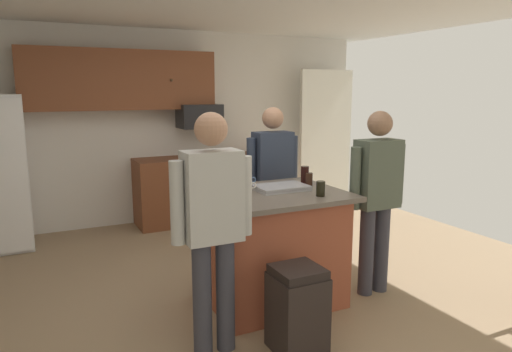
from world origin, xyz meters
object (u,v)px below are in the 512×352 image
mug_blue_stoneware (247,187)px  mug_ceramic_white (248,181)px  person_guest_by_door (272,176)px  trash_bin (297,309)px  kitchen_island (271,247)px  serving_tray (281,188)px  glass_short_whisky (305,175)px  person_guest_right (377,191)px  microwave_over_range (199,116)px  tumbler_amber (309,180)px  glass_stout_tall (321,189)px  person_host_foreground (213,219)px

mug_blue_stoneware → mug_ceramic_white: bearing=64.2°
person_guest_by_door → trash_bin: 1.77m
kitchen_island → serving_tray: 0.51m
kitchen_island → glass_short_whisky: 0.74m
person_guest_right → serving_tray: bearing=-5.5°
microwave_over_range → tumbler_amber: microwave_over_range is taller
microwave_over_range → mug_ceramic_white: bearing=-99.5°
microwave_over_range → person_guest_right: size_ratio=0.34×
kitchen_island → mug_blue_stoneware: bearing=158.6°
kitchen_island → person_guest_right: size_ratio=0.73×
glass_short_whisky → mug_ceramic_white: bearing=166.6°
microwave_over_range → trash_bin: (-0.53, -3.49, -1.15)m
person_guest_right → person_guest_by_door: (-0.49, 1.00, 0.00)m
glass_stout_tall → mug_ceramic_white: size_ratio=0.94×
glass_stout_tall → glass_short_whisky: bearing=72.3°
person_guest_right → glass_short_whisky: (-0.46, 0.45, 0.10)m
glass_stout_tall → tumbler_amber: (0.11, 0.34, 0.00)m
kitchen_island → trash_bin: bearing=-105.0°
microwave_over_range → serving_tray: (-0.21, -2.66, -0.47)m
mug_blue_stoneware → tumbler_amber: tumbler_amber is taller
glass_short_whisky → mug_blue_stoneware: size_ratio=1.25×
person_guest_by_door → serving_tray: person_guest_by_door is taller
kitchen_island → tumbler_amber: 0.67m
kitchen_island → person_guest_by_door: bearing=61.5°
person_host_foreground → glass_short_whisky: (1.17, 0.73, 0.08)m
tumbler_amber → kitchen_island: bearing=-172.6°
person_guest_right → serving_tray: (-0.79, 0.30, 0.05)m
person_guest_by_door → serving_tray: size_ratio=3.72×
person_host_foreground → mug_ceramic_white: size_ratio=12.84×
person_guest_by_door → glass_short_whisky: size_ratio=10.22×
glass_short_whisky → mug_ceramic_white: 0.53m
glass_stout_tall → tumbler_amber: tumbler_amber is taller
microwave_over_range → person_guest_right: (0.58, -2.96, -0.52)m
glass_stout_tall → serving_tray: size_ratio=0.28×
person_guest_right → tumbler_amber: size_ratio=12.78×
serving_tray → trash_bin: 1.11m
glass_stout_tall → mug_ceramic_white: 0.71m
kitchen_island → glass_stout_tall: size_ratio=9.79×
trash_bin → kitchen_island: bearing=75.0°
microwave_over_range → tumbler_amber: (0.07, -2.66, -0.43)m
person_guest_right → serving_tray: 0.85m
person_host_foreground → tumbler_amber: bearing=-8.7°
mug_blue_stoneware → tumbler_amber: (0.59, -0.02, 0.01)m
glass_short_whisky → glass_stout_tall: 0.51m
mug_ceramic_white → tumbler_amber: bearing=-29.9°
tumbler_amber → trash_bin: tumbler_amber is taller
kitchen_island → tumbler_amber: (0.40, 0.05, 0.54)m
person_host_foreground → trash_bin: bearing=-60.4°
microwave_over_range → glass_stout_tall: bearing=-90.7°
person_guest_right → glass_stout_tall: (-0.62, -0.04, 0.09)m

